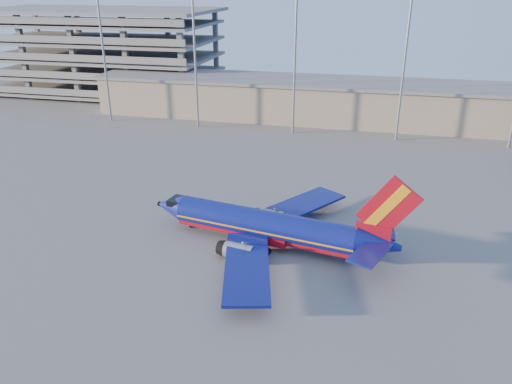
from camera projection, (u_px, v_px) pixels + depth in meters
The scene contains 5 objects.
ground at pixel (268, 245), 57.70m from camera, with size 220.00×220.00×0.00m, color slate.
terminal_building at pixel (373, 102), 105.69m from camera, with size 122.00×16.00×8.50m.
parking_garage at pixel (101, 47), 132.68m from camera, with size 62.00×32.00×21.40m.
light_mast_row at pixel (350, 44), 90.84m from camera, with size 101.60×1.60×28.65m.
aircraft_main at pixel (271, 227), 57.04m from camera, with size 31.16×29.73×10.62m.
Camera 1 is at (10.52, -49.56, 28.33)m, focal length 35.00 mm.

